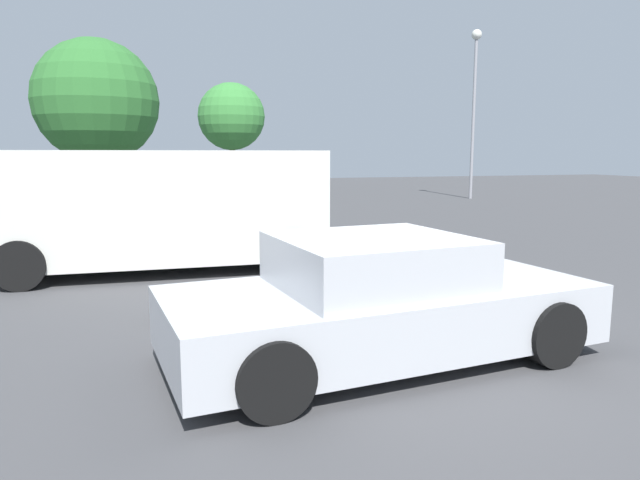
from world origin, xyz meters
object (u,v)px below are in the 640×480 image
(van_white, at_px, (164,206))
(sedan_foreground, at_px, (379,302))
(light_post_near, at_px, (475,88))
(pedestrian, at_px, (33,206))
(dog, at_px, (182,300))

(van_white, bearing_deg, sedan_foreground, -68.18)
(sedan_foreground, bearing_deg, light_post_near, 49.56)
(van_white, distance_m, light_post_near, 19.08)
(pedestrian, bearing_deg, dog, -177.84)
(sedan_foreground, xyz_separation_m, van_white, (-1.82, 5.08, 0.55))
(pedestrian, relative_size, light_post_near, 0.23)
(pedestrian, bearing_deg, light_post_near, -80.26)
(dog, bearing_deg, pedestrian, 70.13)
(van_white, bearing_deg, pedestrian, 137.74)
(dog, distance_m, pedestrian, 6.10)
(dog, relative_size, pedestrian, 0.29)
(pedestrian, xyz_separation_m, light_post_near, (16.35, 10.10, 3.91))
(sedan_foreground, distance_m, dog, 2.62)
(light_post_near, bearing_deg, pedestrian, -148.30)
(dog, height_order, pedestrian, pedestrian)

